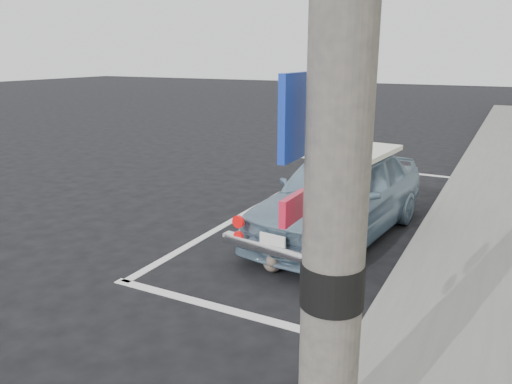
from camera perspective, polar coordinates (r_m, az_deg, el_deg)
ground at (r=5.81m, az=-4.74°, el=-10.16°), size 80.00×80.00×0.00m
pline_rear at (r=5.20m, az=-2.96°, el=-13.37°), size 3.00×0.12×0.01m
pline_front at (r=11.43m, az=15.13°, el=2.32°), size 3.00×0.12×0.01m
pline_side at (r=8.67m, az=0.79°, el=-1.29°), size 0.12×7.00×0.01m
retro_coupe at (r=7.10m, az=9.60°, el=-0.12°), size 1.83×3.76×1.23m
cat at (r=6.01m, az=1.95°, el=-7.83°), size 0.37×0.52×0.29m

